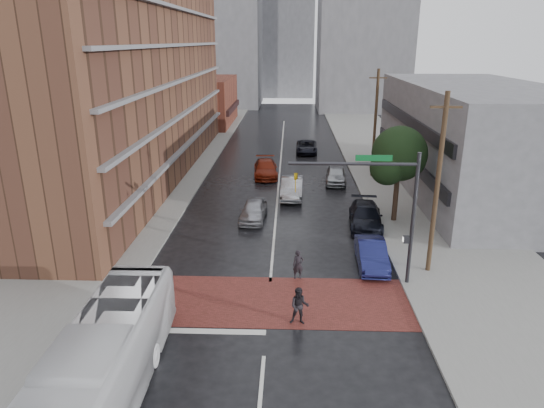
# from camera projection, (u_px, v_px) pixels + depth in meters

# --- Properties ---
(ground) EXTENTS (160.00, 160.00, 0.00)m
(ground) POSITION_uv_depth(u_px,v_px,m) (268.00, 306.00, 23.78)
(ground) COLOR black
(ground) RESTS_ON ground
(crosswalk) EXTENTS (14.00, 5.00, 0.02)m
(crosswalk) POSITION_uv_depth(u_px,v_px,m) (269.00, 301.00, 24.25)
(crosswalk) COLOR maroon
(crosswalk) RESTS_ON ground
(sidewalk_west) EXTENTS (9.00, 90.00, 0.15)m
(sidewalk_west) POSITION_uv_depth(u_px,v_px,m) (163.00, 172.00, 47.82)
(sidewalk_west) COLOR gray
(sidewalk_west) RESTS_ON ground
(sidewalk_east) EXTENTS (9.00, 90.00, 0.15)m
(sidewalk_east) POSITION_uv_depth(u_px,v_px,m) (398.00, 174.00, 47.01)
(sidewalk_east) COLOR gray
(sidewalk_east) RESTS_ON ground
(apartment_block) EXTENTS (10.00, 44.00, 28.00)m
(apartment_block) POSITION_uv_depth(u_px,v_px,m) (121.00, 21.00, 42.50)
(apartment_block) COLOR brown
(apartment_block) RESTS_ON ground
(storefront_west) EXTENTS (8.00, 16.00, 7.00)m
(storefront_west) POSITION_uv_depth(u_px,v_px,m) (206.00, 101.00, 74.19)
(storefront_west) COLOR brown
(storefront_west) RESTS_ON ground
(building_east) EXTENTS (11.00, 26.00, 9.00)m
(building_east) POSITION_uv_depth(u_px,v_px,m) (475.00, 139.00, 40.69)
(building_east) COLOR gray
(building_east) RESTS_ON ground
(distant_tower_west) EXTENTS (18.00, 16.00, 32.00)m
(distant_tower_west) POSITION_uv_depth(u_px,v_px,m) (213.00, 20.00, 92.97)
(distant_tower_west) COLOR gray
(distant_tower_west) RESTS_ON ground
(distant_tower_east) EXTENTS (16.00, 14.00, 36.00)m
(distant_tower_east) POSITION_uv_depth(u_px,v_px,m) (365.00, 7.00, 85.66)
(distant_tower_east) COLOR gray
(distant_tower_east) RESTS_ON ground
(distant_tower_center) EXTENTS (12.00, 10.00, 24.00)m
(distant_tower_center) POSITION_uv_depth(u_px,v_px,m) (287.00, 42.00, 109.85)
(distant_tower_center) COLOR gray
(distant_tower_center) RESTS_ON ground
(street_tree) EXTENTS (4.20, 4.10, 6.90)m
(street_tree) POSITION_uv_depth(u_px,v_px,m) (399.00, 157.00, 33.35)
(street_tree) COLOR #332319
(street_tree) RESTS_ON ground
(signal_mast) EXTENTS (6.50, 0.30, 7.20)m
(signal_mast) POSITION_uv_depth(u_px,v_px,m) (386.00, 200.00, 24.42)
(signal_mast) COLOR #2D2D33
(signal_mast) RESTS_ON ground
(utility_pole_near) EXTENTS (1.60, 0.26, 10.00)m
(utility_pole_near) POSITION_uv_depth(u_px,v_px,m) (437.00, 185.00, 25.61)
(utility_pole_near) COLOR #473321
(utility_pole_near) RESTS_ON ground
(utility_pole_far) EXTENTS (1.60, 0.26, 10.00)m
(utility_pole_far) POSITION_uv_depth(u_px,v_px,m) (375.00, 123.00, 44.54)
(utility_pole_far) COLOR #473321
(utility_pole_far) RESTS_ON ground
(transit_bus) EXTENTS (2.78, 11.35, 3.15)m
(transit_bus) POSITION_uv_depth(u_px,v_px,m) (102.00, 367.00, 16.86)
(transit_bus) COLOR silver
(transit_bus) RESTS_ON ground
(pedestrian_a) EXTENTS (0.66, 0.49, 1.64)m
(pedestrian_a) POSITION_uv_depth(u_px,v_px,m) (298.00, 265.00, 26.30)
(pedestrian_a) COLOR black
(pedestrian_a) RESTS_ON ground
(pedestrian_b) EXTENTS (0.92, 0.74, 1.82)m
(pedestrian_b) POSITION_uv_depth(u_px,v_px,m) (299.00, 306.00, 22.02)
(pedestrian_b) COLOR black
(pedestrian_b) RESTS_ON ground
(car_travel_a) EXTENTS (2.04, 4.41, 1.46)m
(car_travel_a) POSITION_uv_depth(u_px,v_px,m) (253.00, 210.00, 34.94)
(car_travel_a) COLOR #9C9DA4
(car_travel_a) RESTS_ON ground
(car_travel_b) EXTENTS (1.91, 5.06, 1.65)m
(car_travel_b) POSITION_uv_depth(u_px,v_px,m) (292.00, 188.00, 40.01)
(car_travel_b) COLOR #A3A6AB
(car_travel_b) RESTS_ON ground
(car_travel_c) EXTENTS (2.54, 5.49, 1.55)m
(car_travel_c) POSITION_uv_depth(u_px,v_px,m) (266.00, 168.00, 46.20)
(car_travel_c) COLOR maroon
(car_travel_c) RESTS_ON ground
(suv_travel) EXTENTS (2.47, 5.16, 1.42)m
(suv_travel) POSITION_uv_depth(u_px,v_px,m) (307.00, 147.00, 55.93)
(suv_travel) COLOR black
(suv_travel) RESTS_ON ground
(car_parked_near) EXTENTS (1.69, 4.56, 1.49)m
(car_parked_near) POSITION_uv_depth(u_px,v_px,m) (372.00, 254.00, 27.78)
(car_parked_near) COLOR #161A4D
(car_parked_near) RESTS_ON ground
(car_parked_mid) EXTENTS (2.64, 5.54, 1.56)m
(car_parked_mid) POSITION_uv_depth(u_px,v_px,m) (366.00, 216.00, 33.66)
(car_parked_mid) COLOR black
(car_parked_mid) RESTS_ON ground
(car_parked_far) EXTENTS (2.18, 4.65, 1.54)m
(car_parked_far) POSITION_uv_depth(u_px,v_px,m) (336.00, 175.00, 44.01)
(car_parked_far) COLOR #94989B
(car_parked_far) RESTS_ON ground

